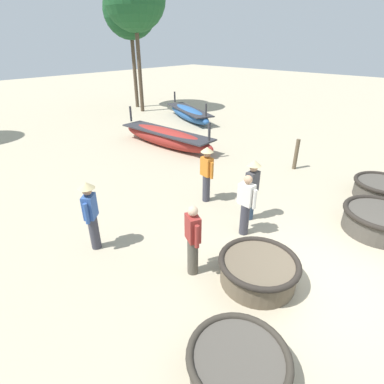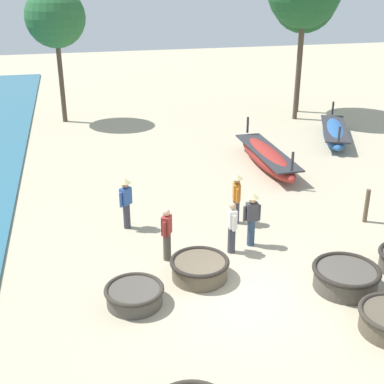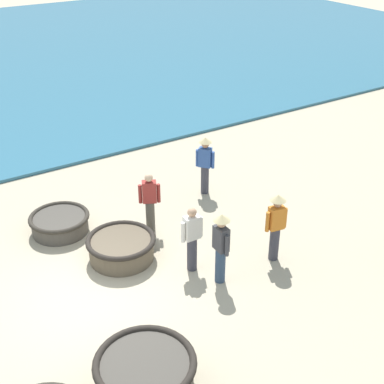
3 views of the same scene
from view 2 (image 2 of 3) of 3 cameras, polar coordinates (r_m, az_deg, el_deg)
name	(u,v)px [view 2 (image 2 of 3)]	position (r m, az deg, el deg)	size (l,w,h in m)	color
ground_plane	(241,295)	(13.79, 5.29, -10.89)	(80.00, 80.00, 0.00)	tan
coracle_upturned	(200,268)	(14.25, 0.81, -8.10)	(1.58, 1.58, 0.55)	brown
coracle_tilted	(134,295)	(13.37, -6.17, -10.84)	(1.48, 1.48, 0.47)	#4C473F
coracle_front_left	(346,277)	(14.38, 16.07, -8.69)	(1.74, 1.74, 0.60)	#4C473F
long_boat_ochre_hull	(334,133)	(25.91, 14.95, 6.14)	(2.80, 4.80, 1.31)	#285693
long_boat_white_hull	(267,157)	(21.94, 7.99, 3.69)	(1.23, 5.24, 1.45)	maroon
fisherman_crouching	(236,195)	(16.88, 4.76, -0.37)	(0.36, 0.52, 1.67)	#383842
fisherman_with_hat	(167,233)	(14.82, -2.71, -4.40)	(0.35, 0.48, 1.57)	#4C473D
fisherman_standing_left	(126,200)	(16.63, -7.06, -0.85)	(0.43, 0.39, 1.67)	#383842
fisherman_standing_right	(232,226)	(15.22, 4.28, -3.65)	(0.23, 0.53, 1.57)	#383842
fisherman_hauling	(252,216)	(15.60, 6.40, -2.54)	(0.53, 0.36, 1.67)	#2D425B
mooring_post_mid_beach	(367,206)	(17.95, 18.13, -1.41)	(0.14, 0.14, 1.12)	brown
tree_right_mid	(55,18)	(28.07, -14.38, 17.55)	(2.93, 2.93, 6.68)	#4C3D2D
tree_leftmost	(305,1)	(29.78, 11.93, 19.33)	(3.29, 3.29, 7.51)	#4C3D2D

